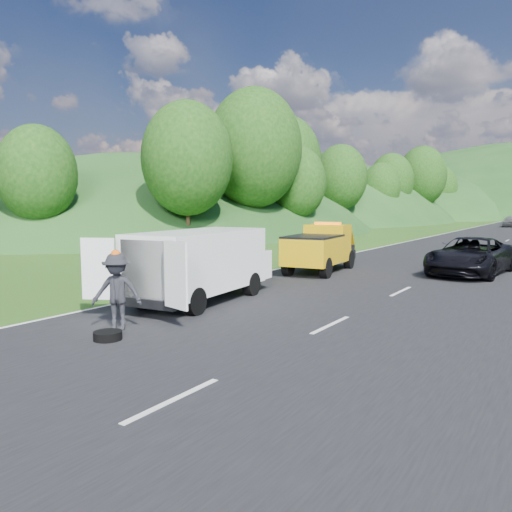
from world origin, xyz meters
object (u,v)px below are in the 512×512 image
Objects in this scene: white_van at (202,262)px; woman at (194,286)px; spare_tire at (108,341)px; tow_truck at (321,248)px; passing_suv at (470,275)px; child at (197,294)px; worker at (118,330)px; suitcase at (148,280)px.

woman is at bearing 129.39° from white_van.
spare_tire is (1.12, -4.85, -1.31)m from white_van.
tow_truck reaches higher than passing_suv.
child is at bearing 130.95° from white_van.
child is (-1.18, -7.52, -1.13)m from tow_truck.
white_van is 10.18× the size of spare_tire.
passing_suv reaches higher than child.
spare_tire is (0.58, -0.81, 0.00)m from worker.
woman is 1.78m from suitcase.
white_van is 3.50× the size of worker.
passing_suv is (6.03, 2.90, -1.13)m from tow_truck.
passing_suv is at bearing 73.24° from child.
worker is (2.74, -6.22, 0.00)m from woman.
child is at bearing -106.15° from tow_truck.
tow_truck is 6.85m from woman.
worker is (1.63, -5.06, 0.00)m from child.
suitcase is at bearing 128.36° from spare_tire.
child is at bearing -129.28° from woman.
tow_truck is 8.38m from suitcase.
suitcase is at bearing -122.99° from tow_truck.
tow_truck is at bearing -149.56° from passing_suv.
spare_tire is at bearing -82.92° from white_van.
white_van is 11.35× the size of suitcase.
tow_truck reaches higher than worker.
suitcase is at bearing 95.48° from worker.
suitcase reaches higher than spare_tire.
worker is (0.54, -4.04, -1.31)m from white_van.
tow_truck is at bearing 83.45° from white_van.
spare_tire is (4.65, -5.88, -0.30)m from suitcase.
white_van is 3.82m from suitcase.
spare_tire is at bearing -87.54° from worker.
white_van is 13.04m from passing_suv.
worker is at bearing -149.37° from woman.
passing_suv reaches higher than suitcase.
tow_truck is 9.32× the size of suitcase.
tow_truck is 2.88× the size of worker.
white_van reaches higher than worker.
worker is at bearing -88.36° from white_van.
tow_truck is at bearing 58.75° from worker.
passing_suv is (6.12, 11.44, -1.31)m from white_van.
tow_truck is 0.82× the size of white_van.
white_van reaches higher than child.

